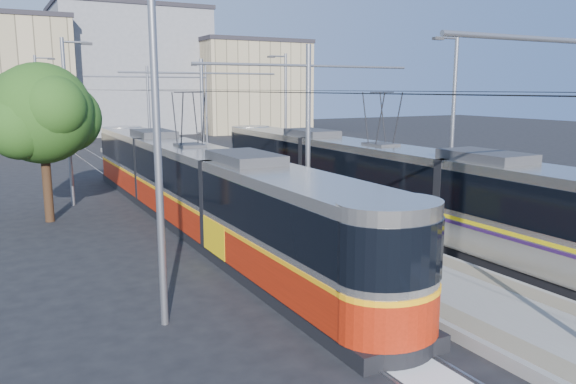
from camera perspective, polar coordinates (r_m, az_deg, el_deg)
ground at (r=16.35m, az=16.42°, el=-10.21°), size 160.00×160.00×0.00m
platform at (r=30.35m, az=-6.57°, el=-0.04°), size 4.00×50.00×0.30m
tactile_strip_left at (r=29.83m, az=-9.17°, el=0.01°), size 0.70×50.00×0.01m
tactile_strip_right at (r=30.87m, az=-4.08°, el=0.47°), size 0.70×50.00×0.01m
rails at (r=30.37m, az=-6.57°, el=-0.29°), size 8.71×70.00×0.03m
track_arrow at (r=12.08m, az=14.03°, el=-17.74°), size 1.20×5.00×0.01m
tram_left at (r=23.79m, az=-9.82°, el=0.77°), size 2.43×28.27×5.50m
tram_right at (r=24.13m, az=9.29°, el=1.28°), size 2.43×28.40×5.50m
catenary at (r=27.24m, az=-4.53°, el=8.07°), size 9.20×70.00×7.00m
street_lamps at (r=33.63m, az=-9.26°, el=7.84°), size 15.18×38.22×8.00m
shelter at (r=25.71m, az=-1.78°, el=1.16°), size 0.67×1.05×2.28m
tree at (r=25.95m, az=-23.16°, el=7.20°), size 4.63×4.28×6.73m
building_centre at (r=76.70m, az=-15.74°, el=11.77°), size 18.36×14.28×15.74m
building_right at (r=75.41m, az=-4.02°, el=10.67°), size 14.28×10.20×11.84m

